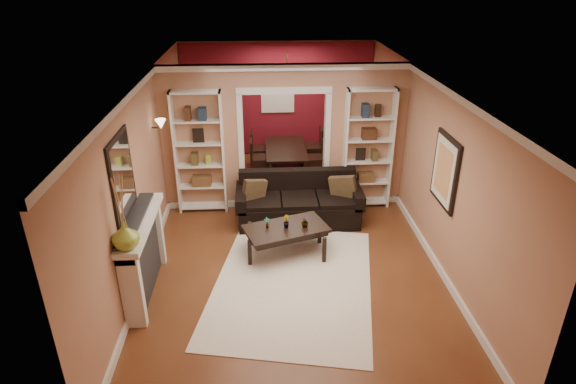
{
  "coord_description": "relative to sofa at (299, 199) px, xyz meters",
  "views": [
    {
      "loc": [
        -0.46,
        -7.27,
        4.26
      ],
      "look_at": [
        -0.05,
        -0.8,
        1.18
      ],
      "focal_mm": 30.0,
      "sensor_mm": 36.0,
      "label": 1
    }
  ],
  "objects": [
    {
      "name": "dining_chair_se",
      "position": [
        0.48,
        2.64,
        0.03
      ],
      "size": [
        0.61,
        0.61,
        0.93
      ],
      "primitive_type": "cube",
      "rotation": [
        0.0,
        0.0,
        -1.16
      ],
      "color": "black",
      "rests_on": "floor"
    },
    {
      "name": "wall_sconce",
      "position": [
        -2.37,
        0.1,
        1.39
      ],
      "size": [
        0.18,
        0.18,
        0.22
      ],
      "primitive_type": "cube",
      "color": "#FFE0A5",
      "rests_on": "wall_left"
    },
    {
      "name": "bookshelf_right",
      "position": [
        1.33,
        0.58,
        0.71
      ],
      "size": [
        0.9,
        0.3,
        2.3
      ],
      "primitive_type": "cube",
      "color": "white",
      "rests_on": "floor"
    },
    {
      "name": "vase",
      "position": [
        -2.31,
        -2.65,
        0.89
      ],
      "size": [
        0.43,
        0.43,
        0.34
      ],
      "primitive_type": "imported",
      "rotation": [
        0.0,
        0.0,
        0.39
      ],
      "color": "#93AE38",
      "rests_on": "fireplace"
    },
    {
      "name": "area_rug",
      "position": [
        -0.24,
        -1.89,
        -0.43
      ],
      "size": [
        2.83,
        3.54,
        0.01
      ],
      "primitive_type": "cube",
      "rotation": [
        0.0,
        0.0,
        -0.19
      ],
      "color": "white",
      "rests_on": "floor"
    },
    {
      "name": "wall_back",
      "position": [
        -0.22,
        3.55,
        0.91
      ],
      "size": [
        8.0,
        0.0,
        8.0
      ],
      "primitive_type": "plane",
      "rotation": [
        1.57,
        0.0,
        0.0
      ],
      "color": "tan",
      "rests_on": "ground"
    },
    {
      "name": "bookshelf_left",
      "position": [
        -1.77,
        0.58,
        0.71
      ],
      "size": [
        0.9,
        0.3,
        2.3
      ],
      "primitive_type": "cube",
      "color": "white",
      "rests_on": "floor"
    },
    {
      "name": "fireplace",
      "position": [
        -2.31,
        -1.95,
        0.14
      ],
      "size": [
        0.32,
        1.7,
        1.16
      ],
      "primitive_type": "cube",
      "color": "white",
      "rests_on": "floor"
    },
    {
      "name": "red_back_panel",
      "position": [
        -0.22,
        3.52,
        0.88
      ],
      "size": [
        4.44,
        0.04,
        2.64
      ],
      "primitive_type": "cube",
      "color": "maroon",
      "rests_on": "floor"
    },
    {
      "name": "sofa",
      "position": [
        0.0,
        0.0,
        0.0
      ],
      "size": [
        2.24,
        0.97,
        0.88
      ],
      "primitive_type": "cube",
      "color": "black",
      "rests_on": "floor"
    },
    {
      "name": "plant_right",
      "position": [
        0.01,
        -1.08,
        0.14
      ],
      "size": [
        0.12,
        0.12,
        0.19
      ],
      "primitive_type": "imported",
      "rotation": [
        0.0,
        0.0,
        4.79
      ],
      "color": "#336626",
      "rests_on": "coffee_table"
    },
    {
      "name": "wall_front",
      "position": [
        -0.22,
        -4.45,
        0.91
      ],
      "size": [
        8.0,
        0.0,
        8.0
      ],
      "primitive_type": "plane",
      "rotation": [
        -1.57,
        0.0,
        0.0
      ],
      "color": "tan",
      "rests_on": "ground"
    },
    {
      "name": "mirror",
      "position": [
        -2.45,
        -1.95,
        1.36
      ],
      "size": [
        0.03,
        0.95,
        1.1
      ],
      "primitive_type": "cube",
      "color": "silver",
      "rests_on": "wall_left"
    },
    {
      "name": "dining_chair_nw",
      "position": [
        -0.62,
        2.04,
        0.01
      ],
      "size": [
        0.58,
        0.58,
        0.9
      ],
      "primitive_type": "cube",
      "rotation": [
        0.0,
        0.0,
        1.19
      ],
      "color": "black",
      "rests_on": "floor"
    },
    {
      "name": "dining_table",
      "position": [
        -0.07,
        2.34,
        -0.15
      ],
      "size": [
        1.62,
        0.9,
        0.57
      ],
      "primitive_type": "imported",
      "rotation": [
        0.0,
        0.0,
        1.57
      ],
      "color": "black",
      "rests_on": "floor"
    },
    {
      "name": "coffee_table",
      "position": [
        -0.29,
        -1.08,
        -0.2
      ],
      "size": [
        1.44,
        1.07,
        0.49
      ],
      "primitive_type": "cube",
      "rotation": [
        0.0,
        0.0,
        0.33
      ],
      "color": "black",
      "rests_on": "floor"
    },
    {
      "name": "wall_left",
      "position": [
        -2.47,
        -0.45,
        0.91
      ],
      "size": [
        0.0,
        8.0,
        8.0
      ],
      "primitive_type": "plane",
      "rotation": [
        1.57,
        0.0,
        1.57
      ],
      "color": "tan",
      "rests_on": "ground"
    },
    {
      "name": "plant_center",
      "position": [
        -0.29,
        -1.08,
        0.15
      ],
      "size": [
        0.12,
        0.13,
        0.21
      ],
      "primitive_type": "imported",
      "rotation": [
        0.0,
        0.0,
        1.85
      ],
      "color": "#336626",
      "rests_on": "coffee_table"
    },
    {
      "name": "wall_right",
      "position": [
        2.03,
        -0.45,
        0.91
      ],
      "size": [
        0.0,
        8.0,
        8.0
      ],
      "primitive_type": "plane",
      "rotation": [
        1.57,
        0.0,
        -1.57
      ],
      "color": "tan",
      "rests_on": "ground"
    },
    {
      "name": "ceiling",
      "position": [
        -0.22,
        -0.45,
        2.26
      ],
      "size": [
        8.0,
        8.0,
        0.0
      ],
      "primitive_type": "plane",
      "rotation": [
        3.14,
        0.0,
        0.0
      ],
      "color": "white",
      "rests_on": "ground"
    },
    {
      "name": "chandelier",
      "position": [
        -0.22,
        2.25,
        1.58
      ],
      "size": [
        0.5,
        0.5,
        0.3
      ],
      "primitive_type": "cube",
      "color": "#302315",
      "rests_on": "ceiling"
    },
    {
      "name": "plant_left",
      "position": [
        -0.59,
        -1.08,
        0.14
      ],
      "size": [
        0.11,
        0.09,
        0.18
      ],
      "primitive_type": "imported",
      "rotation": [
        0.0,
        0.0,
        0.39
      ],
      "color": "#336626",
      "rests_on": "coffee_table"
    },
    {
      "name": "pillow_right",
      "position": [
        0.8,
        -0.02,
        0.22
      ],
      "size": [
        0.48,
        0.33,
        0.47
      ],
      "primitive_type": "cube",
      "rotation": [
        0.0,
        0.0,
        -0.46
      ],
      "color": "brown",
      "rests_on": "sofa"
    },
    {
      "name": "pillow_left",
      "position": [
        -0.8,
        -0.02,
        0.2
      ],
      "size": [
        0.43,
        0.3,
        0.42
      ],
      "primitive_type": "cube",
      "rotation": [
        0.0,
        0.0,
        0.47
      ],
      "color": "brown",
      "rests_on": "sofa"
    },
    {
      "name": "dining_chair_ne",
      "position": [
        0.48,
        2.04,
        -0.02
      ],
      "size": [
        0.46,
        0.46,
        0.84
      ],
      "primitive_type": "cube",
      "rotation": [
        0.0,
        0.0,
        -1.68
      ],
      "color": "black",
      "rests_on": "floor"
    },
    {
      "name": "dining_chair_sw",
      "position": [
        -0.62,
        2.64,
        -0.0
      ],
      "size": [
        0.47,
        0.47,
        0.87
      ],
      "primitive_type": "cube",
      "rotation": [
        0.0,
        0.0,
        1.67
      ],
      "color": "black",
      "rests_on": "floor"
    },
    {
      "name": "framed_art",
      "position": [
        1.99,
        -1.45,
        1.11
      ],
      "size": [
        0.04,
        0.85,
        1.05
      ],
      "primitive_type": "cube",
      "color": "black",
      "rests_on": "wall_right"
    },
    {
      "name": "partition_wall",
      "position": [
        -0.22,
        0.75,
        0.91
      ],
      "size": [
        4.5,
        0.15,
        2.7
      ],
      "primitive_type": "cube",
      "color": "tan",
      "rests_on": "floor"
    },
    {
      "name": "dining_window",
      "position": [
        -0.22,
        3.48,
        1.11
      ],
      "size": [
        0.78,
        0.03,
        0.98
      ],
      "primitive_type": "cube",
      "color": "#8CA5CC",
      "rests_on": "wall_back"
    },
    {
      "name": "floor",
      "position": [
        -0.22,
        -0.45,
        -0.44
      ],
      "size": [
        8.0,
        8.0,
        0.0
      ],
      "primitive_type": "plane",
      "color": "brown",
      "rests_on": "ground"
    }
  ]
}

